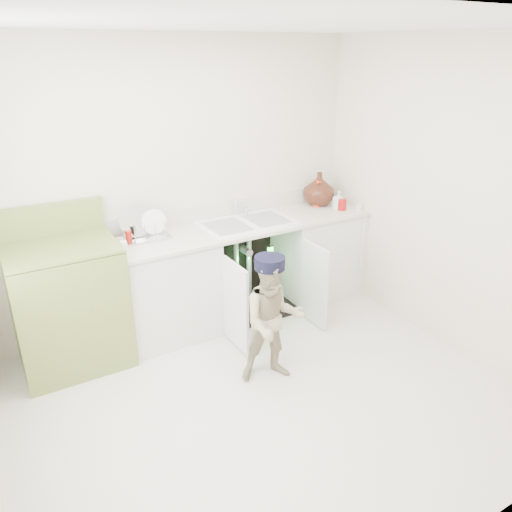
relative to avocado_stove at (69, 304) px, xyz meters
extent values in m
plane|color=beige|center=(1.07, -1.18, -0.52)|extent=(3.50, 3.50, 0.00)
cube|color=beige|center=(1.07, 0.32, 0.73)|extent=(3.50, 2.50, 0.02)
cube|color=beige|center=(1.07, -2.68, 0.73)|extent=(3.50, 2.50, 0.02)
cube|color=beige|center=(2.82, -1.18, 0.73)|extent=(2.50, 3.00, 0.02)
plane|color=white|center=(1.07, -1.18, 1.98)|extent=(3.50, 3.50, 0.00)
cube|color=silver|center=(0.82, 0.02, -0.09)|extent=(0.80, 0.60, 0.86)
cube|color=silver|center=(2.42, 0.02, -0.09)|extent=(0.80, 0.60, 0.86)
cube|color=black|center=(1.62, 0.29, -0.09)|extent=(0.80, 0.06, 0.86)
cube|color=black|center=(1.62, 0.02, -0.49)|extent=(0.80, 0.60, 0.06)
cylinder|color=gray|center=(1.55, 0.12, -0.07)|extent=(0.05, 0.05, 0.70)
cylinder|color=gray|center=(1.69, 0.12, -0.07)|extent=(0.05, 0.05, 0.70)
cylinder|color=gray|center=(1.62, 0.07, 0.10)|extent=(0.07, 0.18, 0.07)
cube|color=silver|center=(1.22, -0.48, -0.12)|extent=(0.03, 0.40, 0.76)
cube|color=silver|center=(2.02, -0.48, -0.12)|extent=(0.02, 0.40, 0.76)
cube|color=beige|center=(1.62, 0.02, 0.36)|extent=(2.44, 0.64, 0.03)
cube|color=beige|center=(1.62, 0.31, 0.45)|extent=(2.44, 0.02, 0.15)
cube|color=white|center=(1.62, 0.02, 0.37)|extent=(0.85, 0.55, 0.02)
cube|color=gray|center=(1.42, 0.02, 0.38)|extent=(0.34, 0.40, 0.01)
cube|color=gray|center=(1.83, 0.02, 0.38)|extent=(0.34, 0.40, 0.01)
cylinder|color=silver|center=(1.62, 0.24, 0.47)|extent=(0.03, 0.03, 0.17)
cylinder|color=silver|center=(1.62, 0.18, 0.54)|extent=(0.02, 0.14, 0.02)
cylinder|color=silver|center=(1.73, 0.24, 0.42)|extent=(0.04, 0.04, 0.06)
cylinder|color=white|center=(2.75, -0.29, 0.03)|extent=(0.01, 0.01, 0.70)
cube|color=white|center=(2.75, -0.20, 0.41)|extent=(0.04, 0.02, 0.06)
cube|color=silver|center=(0.67, 0.14, 0.39)|extent=(0.43, 0.29, 0.02)
cylinder|color=silver|center=(0.63, 0.16, 0.47)|extent=(0.27, 0.10, 0.26)
cylinder|color=white|center=(0.79, 0.14, 0.46)|extent=(0.21, 0.06, 0.21)
cylinder|color=silver|center=(0.50, 0.04, 0.46)|extent=(0.01, 0.01, 0.13)
cylinder|color=silver|center=(0.58, 0.04, 0.46)|extent=(0.01, 0.01, 0.13)
cylinder|color=silver|center=(0.67, 0.04, 0.46)|extent=(0.01, 0.01, 0.13)
cylinder|color=silver|center=(0.76, 0.04, 0.46)|extent=(0.01, 0.01, 0.13)
cylinder|color=silver|center=(0.85, 0.04, 0.46)|extent=(0.01, 0.01, 0.13)
imported|color=#482214|center=(2.53, 0.16, 0.54)|extent=(0.32, 0.32, 0.33)
imported|color=#FF400D|center=(2.48, 0.12, 0.51)|extent=(0.10, 0.10, 0.26)
imported|color=white|center=(2.62, -0.04, 0.47)|extent=(0.08, 0.08, 0.17)
cylinder|color=#A30D0E|center=(2.62, -0.10, 0.43)|extent=(0.08, 0.08, 0.11)
cylinder|color=#A4160E|center=(0.55, 0.10, 0.43)|extent=(0.05, 0.05, 0.10)
cylinder|color=tan|center=(0.45, 0.02, 0.42)|extent=(0.06, 0.06, 0.08)
cylinder|color=black|center=(0.60, 0.14, 0.44)|extent=(0.04, 0.04, 0.12)
cube|color=white|center=(0.45, -0.08, 0.42)|extent=(0.05, 0.05, 0.09)
cube|color=olive|center=(0.00, -0.01, -0.03)|extent=(0.81, 0.65, 0.99)
cube|color=olive|center=(0.00, -0.01, 0.48)|extent=(0.81, 0.65, 0.02)
cube|color=olive|center=(0.00, 0.28, 0.62)|extent=(0.81, 0.06, 0.26)
cylinder|color=black|center=(-0.20, -0.17, 0.47)|extent=(0.18, 0.18, 0.02)
cylinder|color=silver|center=(-0.20, -0.17, 0.49)|extent=(0.21, 0.21, 0.01)
cylinder|color=black|center=(-0.20, 0.15, 0.47)|extent=(0.18, 0.18, 0.02)
cylinder|color=silver|center=(-0.20, 0.15, 0.49)|extent=(0.21, 0.21, 0.01)
cylinder|color=black|center=(0.20, -0.17, 0.47)|extent=(0.18, 0.18, 0.02)
cylinder|color=silver|center=(0.20, -0.17, 0.49)|extent=(0.21, 0.21, 0.01)
cylinder|color=black|center=(0.20, 0.15, 0.47)|extent=(0.18, 0.18, 0.02)
cylinder|color=silver|center=(0.20, 0.15, 0.49)|extent=(0.21, 0.21, 0.01)
imported|color=tan|center=(1.26, -0.99, -0.02)|extent=(0.58, 0.51, 0.99)
cylinder|color=black|center=(1.26, -0.99, 0.44)|extent=(0.28, 0.28, 0.09)
cube|color=black|center=(1.29, -0.90, 0.41)|extent=(0.19, 0.14, 0.01)
cube|color=black|center=(1.65, -0.32, 0.20)|extent=(0.07, 0.01, 0.14)
cube|color=#26F23F|center=(1.65, -0.33, 0.20)|extent=(0.06, 0.00, 0.12)
camera|label=1|loc=(-0.49, -3.72, 1.86)|focal=35.00mm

